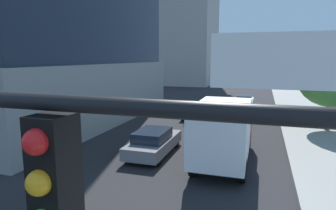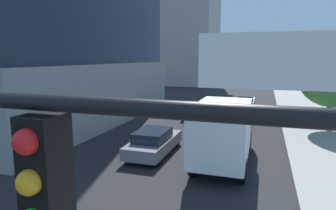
# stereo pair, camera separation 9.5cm
# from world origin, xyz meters

# --- Properties ---
(sidewalk) EXTENTS (5.49, 120.00, 0.15)m
(sidewalk) POSITION_xyz_m (7.98, 20.00, 0.07)
(sidewalk) COLOR gray
(sidewalk) RESTS_ON ground
(street_tree) EXTENTS (4.71, 4.71, 6.42)m
(street_tree) POSITION_xyz_m (8.35, 23.85, 4.21)
(street_tree) COLOR brown
(street_tree) RESTS_ON sidewalk
(car_silver) EXTENTS (1.84, 4.35, 1.51)m
(car_silver) POSITION_xyz_m (-1.89, 25.91, 0.74)
(car_silver) COLOR #B7B7BC
(car_silver) RESTS_ON ground
(car_gray) EXTENTS (1.91, 4.67, 1.43)m
(car_gray) POSITION_xyz_m (-1.89, 15.22, 0.71)
(car_gray) COLOR slate
(car_gray) RESTS_ON ground
(car_white) EXTENTS (1.74, 4.68, 1.40)m
(car_white) POSITION_xyz_m (2.01, 32.58, 0.69)
(car_white) COLOR silver
(car_white) RESTS_ON ground
(car_black) EXTENTS (1.78, 4.33, 1.43)m
(car_black) POSITION_xyz_m (2.01, 23.43, 0.71)
(car_black) COLOR black
(car_black) RESTS_ON ground
(box_truck) EXTENTS (2.47, 6.83, 3.24)m
(box_truck) POSITION_xyz_m (2.01, 14.92, 1.82)
(box_truck) COLOR #B21E1E
(box_truck) RESTS_ON ground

